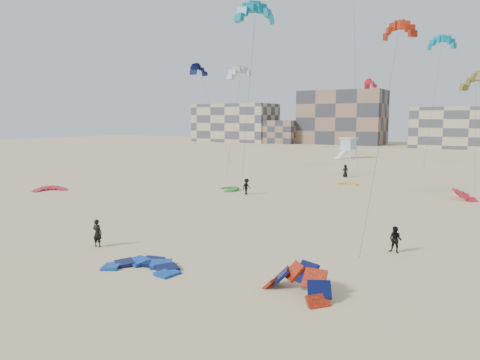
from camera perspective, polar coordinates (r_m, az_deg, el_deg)
The scene contains 23 objects.
ground at distance 31.50m, azimuth -13.12°, elevation -8.76°, with size 320.00×320.00×0.00m, color tan.
kite_ground_blue at distance 28.37m, azimuth -11.72°, elevation -10.55°, with size 4.28×4.46×0.61m, color blue, non-canonical shape.
kite_ground_orange at distance 24.20m, azimuth 7.02°, elevation -13.67°, with size 3.85×3.15×2.33m, color red, non-canonical shape.
kite_ground_red at distance 61.43m, azimuth -22.13°, elevation -1.20°, with size 3.72×3.90×0.80m, color #B50E32, non-canonical shape.
kite_ground_green at distance 57.44m, azimuth -1.37°, elevation -1.21°, with size 3.24×3.42×0.59m, color #1F7911, non-canonical shape.
kite_ground_red_far at distance 56.53m, azimuth 25.68°, elevation -2.10°, with size 3.61×3.43×1.70m, color #B50E32, non-canonical shape.
kite_ground_yellow at distance 63.80m, azimuth 12.94°, elevation -0.52°, with size 2.74×2.88×0.38m, color #FFAA0F, non-canonical shape.
kitesurfer_main at distance 33.53m, azimuth -17.00°, elevation -6.20°, with size 0.70×0.46×1.92m, color black.
kitesurfer_b at distance 32.33m, azimuth 18.41°, elevation -6.92°, with size 0.85×0.66×1.75m, color black.
kitesurfer_c at distance 53.93m, azimuth 0.80°, elevation -0.79°, with size 1.19×0.68×1.84m, color black.
kitesurfer_e at distance 71.42m, azimuth 12.71°, elevation 1.09°, with size 0.92×0.60×1.89m, color black.
kite_fly_teal_a at distance 46.59m, azimuth 1.89°, elevation 19.50°, with size 7.37×8.13×18.73m.
kite_fly_orange at distance 54.81m, azimuth 18.81°, elevation 16.74°, with size 6.44×29.71×17.91m.
kite_fly_grey at distance 64.53m, azimuth 0.09°, elevation 12.74°, with size 4.92×4.93×14.80m.
kite_fly_olive at distance 56.06m, azimuth 26.84°, elevation 10.56°, with size 5.30×7.24×13.00m.
kite_fly_navy at distance 79.51m, azimuth -5.09°, elevation 13.13°, with size 7.17×3.82×16.98m.
kite_fly_teal_b at distance 86.71m, azimuth 23.37°, elevation 15.02°, with size 4.34×10.87×21.15m.
kite_fly_red at distance 88.93m, azimuth 15.58°, elevation 11.14°, with size 5.80×6.14×15.04m.
lifeguard_tower_far at distance 105.78m, azimuth 13.05°, elevation 3.81°, with size 3.87×6.53×4.49m.
condo_west_a at distance 177.00m, azimuth -0.59°, elevation 6.97°, with size 30.00×15.00×14.00m, color tan.
condo_west_b at distance 163.95m, azimuth 12.34°, elevation 7.46°, with size 28.00×14.00×18.00m, color #7E5F4C.
condo_mid at distance 152.25m, azimuth 26.35°, elevation 5.73°, with size 32.00×16.00×12.00m, color tan.
condo_fill_left at distance 165.85m, azimuth 5.02°, elevation 5.87°, with size 12.00×10.00×8.00m, color #7E5F4C.
Camera 1 is at (20.97, -21.83, 8.73)m, focal length 35.00 mm.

